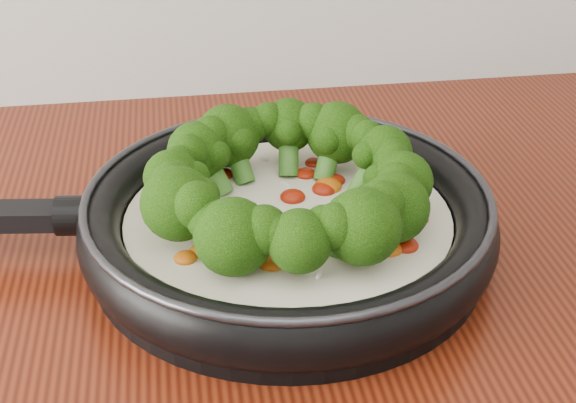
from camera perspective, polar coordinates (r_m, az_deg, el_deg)
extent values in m
cylinder|color=black|center=(0.70, 0.00, -3.07)|extent=(0.38, 0.38, 0.01)
torus|color=black|center=(0.68, 0.00, -1.23)|extent=(0.40, 0.40, 0.04)
torus|color=#2D2D33|center=(0.67, 0.00, 0.52)|extent=(0.39, 0.39, 0.01)
cylinder|color=black|center=(0.70, -14.94, -0.98)|extent=(0.04, 0.04, 0.04)
cylinder|color=white|center=(0.69, 0.00, -1.77)|extent=(0.32, 0.32, 0.02)
ellipsoid|color=#9A1A07|center=(0.72, 2.62, 0.90)|extent=(0.03, 0.03, 0.01)
ellipsoid|color=#9A1A07|center=(0.69, 6.37, -0.63)|extent=(0.03, 0.03, 0.01)
ellipsoid|color=#C9590C|center=(0.64, -6.31, -3.54)|extent=(0.03, 0.03, 0.01)
ellipsoid|color=#9A1A07|center=(0.76, 1.85, 2.79)|extent=(0.02, 0.02, 0.01)
ellipsoid|color=#9A1A07|center=(0.66, 2.26, -2.00)|extent=(0.02, 0.02, 0.01)
ellipsoid|color=#C9590C|center=(0.64, 7.17, -3.31)|extent=(0.03, 0.03, 0.01)
ellipsoid|color=#9A1A07|center=(0.73, 3.40, 1.54)|extent=(0.03, 0.03, 0.01)
ellipsoid|color=#9A1A07|center=(0.74, -4.60, 1.98)|extent=(0.03, 0.03, 0.01)
ellipsoid|color=#C9590C|center=(0.64, 1.99, -2.89)|extent=(0.03, 0.03, 0.01)
ellipsoid|color=#9A1A07|center=(0.68, 8.68, -1.39)|extent=(0.02, 0.02, 0.01)
ellipsoid|color=#9A1A07|center=(0.68, 6.56, -1.27)|extent=(0.02, 0.02, 0.01)
ellipsoid|color=#C9590C|center=(0.63, -7.38, -4.04)|extent=(0.03, 0.03, 0.01)
ellipsoid|color=#9A1A07|center=(0.72, 2.52, 0.85)|extent=(0.02, 0.02, 0.01)
ellipsoid|color=#9A1A07|center=(0.64, -3.22, -3.37)|extent=(0.02, 0.02, 0.01)
ellipsoid|color=#C9590C|center=(0.69, -8.31, -0.93)|extent=(0.02, 0.02, 0.01)
ellipsoid|color=#9A1A07|center=(0.74, 1.27, 2.00)|extent=(0.03, 0.03, 0.01)
ellipsoid|color=#9A1A07|center=(0.66, -2.73, -2.07)|extent=(0.03, 0.03, 0.01)
ellipsoid|color=#C9590C|center=(0.70, 8.75, -0.24)|extent=(0.03, 0.03, 0.01)
ellipsoid|color=#9A1A07|center=(0.68, 9.42, -1.28)|extent=(0.02, 0.02, 0.01)
ellipsoid|color=#9A1A07|center=(0.65, 8.42, -3.13)|extent=(0.03, 0.03, 0.01)
ellipsoid|color=#C9590C|center=(0.62, -1.14, -4.29)|extent=(0.03, 0.03, 0.01)
ellipsoid|color=#9A1A07|center=(0.71, 0.34, 0.33)|extent=(0.03, 0.03, 0.01)
ellipsoid|color=#9A1A07|center=(0.70, 8.69, -0.22)|extent=(0.03, 0.03, 0.01)
ellipsoid|color=#C9590C|center=(0.72, 2.88, 1.10)|extent=(0.03, 0.03, 0.01)
ellipsoid|color=white|center=(0.77, -1.74, 3.13)|extent=(0.01, 0.01, 0.00)
ellipsoid|color=white|center=(0.68, 0.27, -0.81)|extent=(0.00, 0.01, 0.00)
ellipsoid|color=white|center=(0.71, -4.82, 0.46)|extent=(0.01, 0.01, 0.00)
ellipsoid|color=white|center=(0.67, -0.03, -1.59)|extent=(0.01, 0.01, 0.00)
ellipsoid|color=white|center=(0.68, -2.52, -1.12)|extent=(0.01, 0.01, 0.00)
ellipsoid|color=white|center=(0.70, -3.55, -0.11)|extent=(0.01, 0.01, 0.00)
ellipsoid|color=white|center=(0.72, 0.25, 0.83)|extent=(0.01, 0.01, 0.00)
ellipsoid|color=white|center=(0.61, 2.26, -5.28)|extent=(0.01, 0.01, 0.00)
ellipsoid|color=white|center=(0.65, 5.26, -2.95)|extent=(0.01, 0.01, 0.00)
ellipsoid|color=white|center=(0.73, -0.19, 1.27)|extent=(0.01, 0.01, 0.00)
ellipsoid|color=white|center=(0.71, 8.82, -0.05)|extent=(0.01, 0.01, 0.00)
ellipsoid|color=white|center=(0.68, 9.22, -1.56)|extent=(0.01, 0.01, 0.00)
ellipsoid|color=white|center=(0.69, 4.46, -0.82)|extent=(0.01, 0.01, 0.00)
ellipsoid|color=white|center=(0.68, -3.40, -0.98)|extent=(0.01, 0.01, 0.00)
ellipsoid|color=white|center=(0.74, 2.00, 1.69)|extent=(0.01, 0.01, 0.00)
ellipsoid|color=white|center=(0.69, -2.88, -0.57)|extent=(0.01, 0.01, 0.00)
ellipsoid|color=white|center=(0.69, -2.08, -0.46)|extent=(0.01, 0.01, 0.00)
ellipsoid|color=white|center=(0.68, -3.56, -1.05)|extent=(0.01, 0.01, 0.00)
cylinder|color=#4A872C|center=(0.68, 6.55, 0.03)|extent=(0.04, 0.02, 0.04)
sphere|color=black|center=(0.67, 8.18, 1.41)|extent=(0.06, 0.06, 0.05)
sphere|color=black|center=(0.68, 7.53, 2.87)|extent=(0.04, 0.04, 0.03)
sphere|color=black|center=(0.65, 7.99, 1.08)|extent=(0.03, 0.03, 0.03)
sphere|color=black|center=(0.67, 6.51, 1.61)|extent=(0.03, 0.03, 0.03)
cylinder|color=#4A872C|center=(0.71, 5.59, 1.73)|extent=(0.04, 0.03, 0.04)
sphere|color=black|center=(0.71, 6.95, 3.51)|extent=(0.06, 0.06, 0.05)
sphere|color=black|center=(0.72, 5.73, 4.63)|extent=(0.03, 0.03, 0.03)
sphere|color=black|center=(0.69, 7.54, 3.30)|extent=(0.03, 0.03, 0.03)
sphere|color=black|center=(0.70, 5.62, 3.34)|extent=(0.03, 0.03, 0.02)
cylinder|color=#4A872C|center=(0.74, 2.88, 2.96)|extent=(0.04, 0.04, 0.04)
sphere|color=black|center=(0.74, 3.56, 4.95)|extent=(0.07, 0.07, 0.06)
sphere|color=black|center=(0.74, 1.82, 5.73)|extent=(0.04, 0.04, 0.04)
sphere|color=black|center=(0.73, 5.00, 4.93)|extent=(0.04, 0.04, 0.03)
sphere|color=black|center=(0.72, 2.90, 4.52)|extent=(0.03, 0.03, 0.03)
cylinder|color=#4A872C|center=(0.74, 0.04, 3.39)|extent=(0.02, 0.04, 0.04)
sphere|color=black|center=(0.75, 0.05, 5.53)|extent=(0.06, 0.06, 0.05)
sphere|color=black|center=(0.74, -1.43, 5.93)|extent=(0.04, 0.04, 0.03)
sphere|color=black|center=(0.74, 1.53, 5.84)|extent=(0.03, 0.03, 0.03)
sphere|color=black|center=(0.73, 0.04, 5.03)|extent=(0.03, 0.03, 0.03)
cylinder|color=#4A872C|center=(0.73, -3.50, 2.77)|extent=(0.03, 0.04, 0.04)
sphere|color=black|center=(0.74, -4.33, 4.72)|extent=(0.07, 0.07, 0.06)
sphere|color=black|center=(0.72, -5.60, 4.72)|extent=(0.04, 0.04, 0.04)
sphere|color=black|center=(0.74, -2.70, 5.50)|extent=(0.04, 0.04, 0.03)
sphere|color=black|center=(0.72, -3.52, 4.32)|extent=(0.03, 0.03, 0.03)
cylinder|color=#4A872C|center=(0.71, -5.27, 1.85)|extent=(0.04, 0.04, 0.04)
sphere|color=black|center=(0.71, -6.51, 3.59)|extent=(0.06, 0.06, 0.05)
sphere|color=black|center=(0.69, -7.17, 3.44)|extent=(0.04, 0.04, 0.03)
sphere|color=black|center=(0.72, -5.27, 4.60)|extent=(0.04, 0.04, 0.03)
sphere|color=black|center=(0.70, -5.25, 3.36)|extent=(0.03, 0.03, 0.03)
cylinder|color=#4A872C|center=(0.68, -6.62, 0.20)|extent=(0.04, 0.02, 0.04)
sphere|color=black|center=(0.67, -8.34, 1.70)|extent=(0.05, 0.05, 0.05)
sphere|color=black|center=(0.65, -7.99, 1.61)|extent=(0.03, 0.03, 0.03)
sphere|color=black|center=(0.68, -7.84, 2.91)|extent=(0.03, 0.03, 0.03)
sphere|color=black|center=(0.67, -6.67, 1.88)|extent=(0.03, 0.03, 0.02)
cylinder|color=#4A872C|center=(0.65, -6.16, -1.37)|extent=(0.04, 0.03, 0.04)
sphere|color=black|center=(0.63, -7.89, -0.16)|extent=(0.07, 0.07, 0.06)
sphere|color=black|center=(0.61, -6.60, -0.25)|extent=(0.04, 0.04, 0.04)
sphere|color=black|center=(0.65, -8.31, 1.33)|extent=(0.04, 0.04, 0.03)
sphere|color=black|center=(0.63, -6.25, 0.44)|extent=(0.03, 0.03, 0.03)
cylinder|color=#4A872C|center=(0.62, -3.10, -3.17)|extent=(0.03, 0.04, 0.04)
sphere|color=black|center=(0.59, -3.95, -2.54)|extent=(0.07, 0.07, 0.06)
sphere|color=black|center=(0.59, -1.73, -2.04)|extent=(0.04, 0.04, 0.04)
sphere|color=black|center=(0.60, -5.65, -1.30)|extent=(0.04, 0.04, 0.04)
sphere|color=black|center=(0.61, -3.05, -1.46)|extent=(0.03, 0.03, 0.03)
cylinder|color=#4A872C|center=(0.61, 0.65, -3.48)|extent=(0.02, 0.04, 0.04)
sphere|color=black|center=(0.58, 0.84, -2.87)|extent=(0.05, 0.05, 0.05)
sphere|color=black|center=(0.58, 2.57, -1.70)|extent=(0.03, 0.03, 0.03)
sphere|color=black|center=(0.58, -1.00, -2.18)|extent=(0.03, 0.03, 0.03)
sphere|color=black|center=(0.60, 0.65, -1.65)|extent=(0.03, 0.03, 0.02)
cylinder|color=#4A872C|center=(0.62, 4.14, -2.70)|extent=(0.03, 0.04, 0.04)
sphere|color=black|center=(0.60, 5.38, -1.81)|extent=(0.07, 0.07, 0.06)
sphere|color=black|center=(0.61, 6.66, -0.20)|extent=(0.04, 0.04, 0.04)
sphere|color=black|center=(0.58, 3.43, -1.75)|extent=(0.04, 0.04, 0.03)
sphere|color=black|center=(0.61, 4.21, -0.82)|extent=(0.03, 0.03, 0.03)
cylinder|color=#4A872C|center=(0.65, 6.07, -1.46)|extent=(0.04, 0.03, 0.04)
sphere|color=black|center=(0.63, 7.63, -0.43)|extent=(0.06, 0.06, 0.06)
sphere|color=black|center=(0.65, 7.79, 1.24)|extent=(0.04, 0.04, 0.04)
sphere|color=black|center=(0.62, 6.60, -0.73)|extent=(0.04, 0.04, 0.03)
sphere|color=black|center=(0.64, 5.98, 0.15)|extent=(0.03, 0.03, 0.03)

